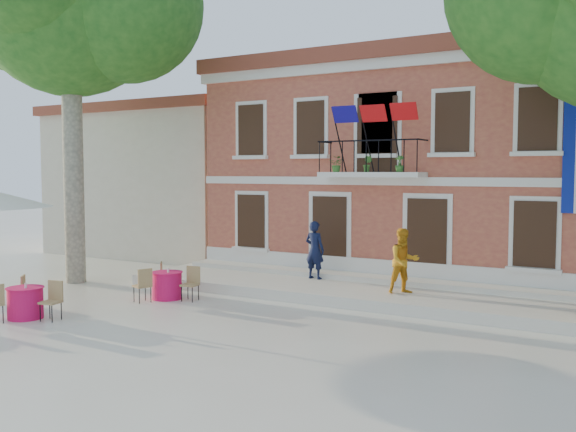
# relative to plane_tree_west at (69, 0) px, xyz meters

# --- Properties ---
(ground) EXTENTS (90.00, 90.00, 0.00)m
(ground) POSITION_rel_plane_tree_west_xyz_m (6.82, -2.01, -9.01)
(ground) COLOR beige
(ground) RESTS_ON ground
(main_building) EXTENTS (13.50, 9.59, 7.50)m
(main_building) POSITION_rel_plane_tree_west_xyz_m (8.82, 7.97, -5.23)
(main_building) COLOR #C16945
(main_building) RESTS_ON ground
(neighbor_west) EXTENTS (9.40, 9.40, 6.40)m
(neighbor_west) POSITION_rel_plane_tree_west_xyz_m (-2.68, 8.99, -5.79)
(neighbor_west) COLOR beige
(neighbor_west) RESTS_ON ground
(terrace) EXTENTS (14.00, 3.40, 0.30)m
(terrace) POSITION_rel_plane_tree_west_xyz_m (8.82, 2.39, -8.86)
(terrace) COLOR silver
(terrace) RESTS_ON ground
(plane_tree_west) EXTENTS (6.20, 6.20, 12.18)m
(plane_tree_west) POSITION_rel_plane_tree_west_xyz_m (0.00, 0.00, 0.00)
(plane_tree_west) COLOR #A59E84
(plane_tree_west) RESTS_ON ground
(pedestrian_navy) EXTENTS (0.69, 0.49, 1.78)m
(pedestrian_navy) POSITION_rel_plane_tree_west_xyz_m (7.22, 2.95, -7.82)
(pedestrian_navy) COLOR black
(pedestrian_navy) RESTS_ON terrace
(pedestrian_orange) EXTENTS (1.08, 1.08, 1.76)m
(pedestrian_orange) POSITION_rel_plane_tree_west_xyz_m (10.41, 2.07, -7.83)
(pedestrian_orange) COLOR orange
(pedestrian_orange) RESTS_ON terrace
(cafe_table_1) EXTENTS (1.78, 1.83, 0.95)m
(cafe_table_1) POSITION_rel_plane_tree_west_xyz_m (3.01, -4.21, -8.58)
(cafe_table_1) COLOR #DC1455
(cafe_table_1) RESTS_ON ground
(cafe_table_3) EXTENTS (1.74, 1.85, 0.95)m
(cafe_table_3) POSITION_rel_plane_tree_west_xyz_m (4.39, -0.60, -8.58)
(cafe_table_3) COLOR #DC1455
(cafe_table_3) RESTS_ON ground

